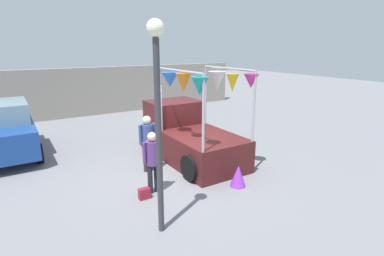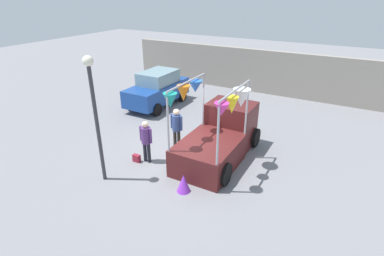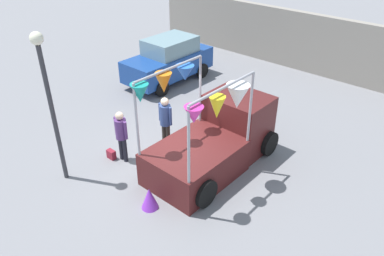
{
  "view_description": "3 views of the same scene",
  "coord_description": "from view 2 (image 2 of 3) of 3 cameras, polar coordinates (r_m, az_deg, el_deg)",
  "views": [
    {
      "loc": [
        -4.11,
        -7.54,
        3.71
      ],
      "look_at": [
        0.44,
        -0.27,
        1.35
      ],
      "focal_mm": 28.0,
      "sensor_mm": 36.0,
      "label": 1
    },
    {
      "loc": [
        4.98,
        -8.55,
        5.86
      ],
      "look_at": [
        0.48,
        -0.51,
        1.58
      ],
      "focal_mm": 28.0,
      "sensor_mm": 36.0,
      "label": 2
    },
    {
      "loc": [
        6.46,
        -6.51,
        6.64
      ],
      "look_at": [
        0.6,
        0.13,
        1.34
      ],
      "focal_mm": 35.0,
      "sensor_mm": 36.0,
      "label": 3
    }
  ],
  "objects": [
    {
      "name": "street_lamp",
      "position": [
        9.54,
        -18.14,
        4.32
      ],
      "size": [
        0.32,
        0.32,
        4.17
      ],
      "color": "#333338",
      "rests_on": "ground"
    },
    {
      "name": "handbag",
      "position": [
        11.39,
        -10.51,
        -5.68
      ],
      "size": [
        0.28,
        0.16,
        0.28
      ],
      "primitive_type": "cube",
      "color": "maroon",
      "rests_on": "ground"
    },
    {
      "name": "brick_boundary_wall",
      "position": [
        19.01,
        13.4,
        10.39
      ],
      "size": [
        18.0,
        0.36,
        2.6
      ],
      "primitive_type": "cube",
      "color": "gray",
      "rests_on": "ground"
    },
    {
      "name": "person_customer",
      "position": [
        10.93,
        -8.77,
        -1.88
      ],
      "size": [
        0.53,
        0.34,
        1.64
      ],
      "color": "black",
      "rests_on": "ground"
    },
    {
      "name": "parked_car",
      "position": [
        16.52,
        -6.59,
        7.46
      ],
      "size": [
        1.88,
        4.0,
        1.88
      ],
      "color": "navy",
      "rests_on": "ground"
    },
    {
      "name": "vendor_truck",
      "position": [
        11.38,
        5.5,
        -1.15
      ],
      "size": [
        2.47,
        4.1,
        3.07
      ],
      "color": "#4C1919",
      "rests_on": "ground"
    },
    {
      "name": "folded_kite_bundle_violet",
      "position": [
        9.6,
        -1.63,
        -10.46
      ],
      "size": [
        0.57,
        0.57,
        0.6
      ],
      "primitive_type": "cone",
      "rotation": [
        0.0,
        0.0,
        0.39
      ],
      "color": "purple",
      "rests_on": "ground"
    },
    {
      "name": "ground_plane",
      "position": [
        11.5,
        -0.85,
        -5.7
      ],
      "size": [
        60.0,
        60.0,
        0.0
      ],
      "primitive_type": "plane",
      "color": "slate"
    },
    {
      "name": "person_vendor",
      "position": [
        11.65,
        -2.97,
        0.5
      ],
      "size": [
        0.53,
        0.34,
        1.73
      ],
      "color": "#2D2823",
      "rests_on": "ground"
    }
  ]
}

